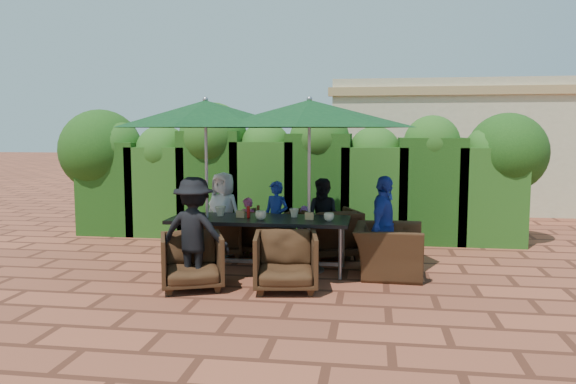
# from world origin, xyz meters

# --- Properties ---
(ground) EXTENTS (80.00, 80.00, 0.00)m
(ground) POSITION_xyz_m (0.00, 0.00, 0.00)
(ground) COLOR brown
(ground) RESTS_ON ground
(dining_table) EXTENTS (2.54, 0.90, 0.75)m
(dining_table) POSITION_xyz_m (-0.11, -0.20, 0.68)
(dining_table) COLOR black
(dining_table) RESTS_ON ground
(umbrella_left) EXTENTS (2.66, 2.66, 2.46)m
(umbrella_left) POSITION_xyz_m (-0.86, -0.26, 2.21)
(umbrella_left) COLOR gray
(umbrella_left) RESTS_ON ground
(umbrella_right) EXTENTS (2.94, 2.94, 2.46)m
(umbrella_right) POSITION_xyz_m (0.59, -0.15, 2.21)
(umbrella_right) COLOR gray
(umbrella_right) RESTS_ON ground
(chair_far_left) EXTENTS (0.79, 0.76, 0.70)m
(chair_far_left) POSITION_xyz_m (-0.91, 0.64, 0.35)
(chair_far_left) COLOR black
(chair_far_left) RESTS_ON ground
(chair_far_mid) EXTENTS (0.89, 0.86, 0.79)m
(chair_far_mid) POSITION_xyz_m (-0.22, 0.85, 0.39)
(chair_far_mid) COLOR black
(chair_far_mid) RESTS_ON ground
(chair_far_right) EXTENTS (1.07, 1.04, 0.85)m
(chair_far_right) POSITION_xyz_m (0.82, 0.74, 0.43)
(chair_far_right) COLOR black
(chair_far_right) RESTS_ON ground
(chair_near_left) EXTENTS (0.96, 0.93, 0.78)m
(chair_near_left) POSITION_xyz_m (-0.76, -1.26, 0.39)
(chair_near_left) COLOR black
(chair_near_left) RESTS_ON ground
(chair_near_right) EXTENTS (0.88, 0.84, 0.80)m
(chair_near_right) POSITION_xyz_m (0.42, -1.15, 0.40)
(chair_near_right) COLOR black
(chair_near_right) RESTS_ON ground
(chair_end_right) EXTENTS (0.72, 1.08, 0.92)m
(chair_end_right) POSITION_xyz_m (1.70, -0.20, 0.46)
(chair_end_right) COLOR black
(chair_end_right) RESTS_ON ground
(adult_far_left) EXTENTS (0.75, 0.59, 1.33)m
(adult_far_left) POSITION_xyz_m (-0.89, 0.73, 0.66)
(adult_far_left) COLOR silver
(adult_far_left) RESTS_ON ground
(adult_far_mid) EXTENTS (0.53, 0.49, 1.19)m
(adult_far_mid) POSITION_xyz_m (-0.04, 0.78, 0.59)
(adult_far_mid) COLOR navy
(adult_far_mid) RESTS_ON ground
(adult_far_right) EXTENTS (0.63, 0.42, 1.24)m
(adult_far_right) POSITION_xyz_m (0.73, 0.83, 0.62)
(adult_far_right) COLOR black
(adult_far_right) RESTS_ON ground
(adult_near_left) EXTENTS (0.94, 0.51, 1.41)m
(adult_near_left) POSITION_xyz_m (-0.75, -1.19, 0.70)
(adult_near_left) COLOR black
(adult_near_left) RESTS_ON ground
(adult_end_right) EXTENTS (0.59, 0.88, 1.38)m
(adult_end_right) POSITION_xyz_m (1.63, -0.28, 0.69)
(adult_end_right) COLOR navy
(adult_end_right) RESTS_ON ground
(child_left) EXTENTS (0.40, 0.36, 0.92)m
(child_left) POSITION_xyz_m (-0.51, 0.79, 0.46)
(child_left) COLOR #DB4D86
(child_left) RESTS_ON ground
(child_right) EXTENTS (0.35, 0.32, 0.81)m
(child_right) POSITION_xyz_m (0.43, 0.76, 0.40)
(child_right) COLOR #A151B0
(child_right) RESTS_ON ground
(pedestrian_a) EXTENTS (1.82, 1.08, 1.83)m
(pedestrian_a) POSITION_xyz_m (1.61, 4.21, 0.92)
(pedestrian_a) COLOR #217B34
(pedestrian_a) RESTS_ON ground
(pedestrian_b) EXTENTS (0.96, 0.79, 1.72)m
(pedestrian_b) POSITION_xyz_m (2.30, 4.39, 0.86)
(pedestrian_b) COLOR #DB4D86
(pedestrian_b) RESTS_ON ground
(pedestrian_c) EXTENTS (1.21, 0.84, 1.73)m
(pedestrian_c) POSITION_xyz_m (3.28, 4.35, 0.86)
(pedestrian_c) COLOR #94939B
(pedestrian_c) RESTS_ON ground
(cup_a) EXTENTS (0.17, 0.17, 0.13)m
(cup_a) POSITION_xyz_m (-1.04, -0.36, 0.82)
(cup_a) COLOR beige
(cup_a) RESTS_ON dining_table
(cup_b) EXTENTS (0.15, 0.15, 0.14)m
(cup_b) POSITION_xyz_m (-0.71, -0.10, 0.82)
(cup_b) COLOR beige
(cup_b) RESTS_ON dining_table
(cup_c) EXTENTS (0.16, 0.16, 0.13)m
(cup_c) POSITION_xyz_m (-0.06, -0.35, 0.81)
(cup_c) COLOR beige
(cup_c) RESTS_ON dining_table
(cup_d) EXTENTS (0.13, 0.13, 0.13)m
(cup_d) POSITION_xyz_m (0.37, -0.04, 0.81)
(cup_d) COLOR beige
(cup_d) RESTS_ON dining_table
(cup_e) EXTENTS (0.14, 0.14, 0.11)m
(cup_e) POSITION_xyz_m (0.89, -0.31, 0.81)
(cup_e) COLOR beige
(cup_e) RESTS_ON dining_table
(ketchup_bottle) EXTENTS (0.04, 0.04, 0.17)m
(ketchup_bottle) POSITION_xyz_m (-0.27, -0.20, 0.83)
(ketchup_bottle) COLOR #B20C0A
(ketchup_bottle) RESTS_ON dining_table
(sauce_bottle) EXTENTS (0.04, 0.04, 0.17)m
(sauce_bottle) POSITION_xyz_m (-0.15, -0.11, 0.83)
(sauce_bottle) COLOR #4C230C
(sauce_bottle) RESTS_ON dining_table
(serving_tray) EXTENTS (0.35, 0.25, 0.02)m
(serving_tray) POSITION_xyz_m (-1.03, -0.37, 0.76)
(serving_tray) COLOR #A37B4F
(serving_tray) RESTS_ON dining_table
(number_block_left) EXTENTS (0.12, 0.06, 0.10)m
(number_block_left) POSITION_xyz_m (-0.39, -0.18, 0.80)
(number_block_left) COLOR tan
(number_block_left) RESTS_ON dining_table
(number_block_right) EXTENTS (0.12, 0.06, 0.10)m
(number_block_right) POSITION_xyz_m (0.61, -0.22, 0.80)
(number_block_right) COLOR tan
(number_block_right) RESTS_ON dining_table
(hedge_wall) EXTENTS (9.10, 1.60, 2.51)m
(hedge_wall) POSITION_xyz_m (-0.27, 2.32, 1.29)
(hedge_wall) COLOR #11340E
(hedge_wall) RESTS_ON ground
(building) EXTENTS (6.20, 3.08, 3.20)m
(building) POSITION_xyz_m (3.50, 6.99, 1.61)
(building) COLOR beige
(building) RESTS_ON ground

